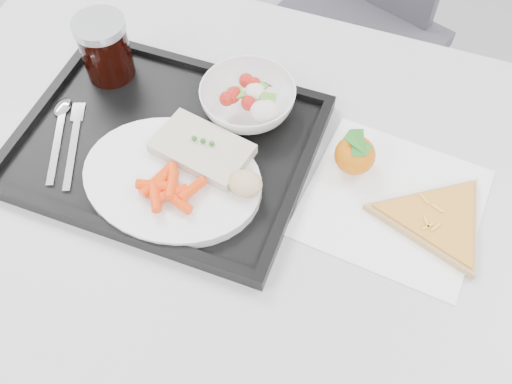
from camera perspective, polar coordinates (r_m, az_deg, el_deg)
The scene contains 13 objects.
table at distance 0.92m, azimuth 0.12°, elevation -1.66°, with size 1.20×0.80×0.75m.
tray at distance 0.91m, azimuth -9.00°, elevation 4.66°, with size 0.45×0.35×0.03m.
dinner_plate at distance 0.85m, azimuth -8.35°, elevation 1.26°, with size 0.27×0.27×0.02m.
fish_fillet at distance 0.85m, azimuth -5.39°, elevation 4.33°, with size 0.15×0.11×0.03m.
bread_roll at distance 0.81m, azimuth -1.08°, elevation 0.86°, with size 0.06×0.06×0.03m.
salad_bowl at distance 0.92m, azimuth -0.83°, elevation 9.24°, with size 0.15×0.15×0.05m.
cola_glass at distance 0.98m, azimuth -14.88°, elevation 13.79°, with size 0.08×0.08×0.11m.
cutlery at distance 0.95m, azimuth -18.53°, elevation 5.82°, with size 0.11×0.17×0.01m.
napkin at distance 0.87m, azimuth 13.53°, elevation -1.03°, with size 0.27×0.26×0.00m.
tangerine at distance 0.86m, azimuth 9.86°, elevation 3.68°, with size 0.06×0.06×0.07m.
pizza_slice at distance 0.86m, azimuth 17.69°, elevation -2.67°, with size 0.24×0.24×0.02m.
carrot_pile at distance 0.82m, azimuth -8.89°, elevation 0.45°, with size 0.10×0.09×0.02m.
salad_contents at distance 0.90m, azimuth -0.42°, elevation 9.29°, with size 0.10×0.08×0.03m.
Camera 1 is at (0.16, -0.15, 1.47)m, focal length 40.00 mm.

